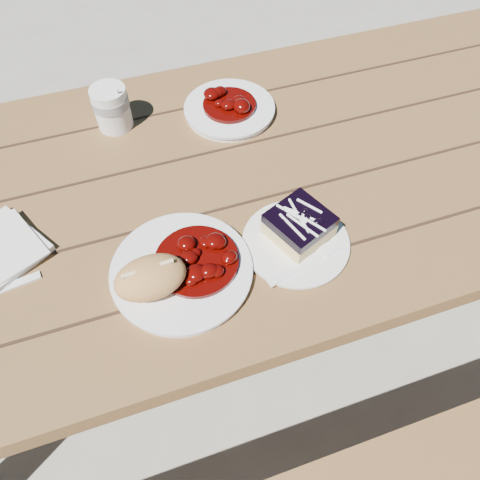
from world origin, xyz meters
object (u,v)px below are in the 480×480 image
object	(u,v)px
coffee_cup	(112,108)
second_plate	(229,110)
blueberry_cake	(299,225)
picnic_table	(228,224)
bread_roll	(150,278)
dessert_plate	(296,243)
main_plate	(182,271)

from	to	relation	value
coffee_cup	second_plate	size ratio (longest dim) A/B	0.47
blueberry_cake	second_plate	xyz separation A→B (m)	(-0.01, 0.38, -0.03)
picnic_table	bread_roll	distance (m)	0.36
dessert_plate	blueberry_cake	xyz separation A→B (m)	(0.01, 0.01, 0.03)
blueberry_cake	second_plate	size ratio (longest dim) A/B	0.64
main_plate	blueberry_cake	distance (m)	0.23
blueberry_cake	dessert_plate	bearing A→B (deg)	-146.51
bread_roll	dessert_plate	xyz separation A→B (m)	(0.27, 0.01, -0.04)
bread_roll	coffee_cup	size ratio (longest dim) A/B	1.27
main_plate	dessert_plate	bearing A→B (deg)	-1.55
bread_roll	second_plate	bearing A→B (deg)	56.73
main_plate	bread_roll	world-z (taller)	bread_roll
picnic_table	main_plate	world-z (taller)	main_plate
bread_roll	second_plate	world-z (taller)	bread_roll
main_plate	coffee_cup	size ratio (longest dim) A/B	2.54
dessert_plate	main_plate	bearing A→B (deg)	178.45
coffee_cup	second_plate	bearing A→B (deg)	-8.92
picnic_table	coffee_cup	distance (m)	0.37
second_plate	blueberry_cake	bearing A→B (deg)	-88.31
main_plate	dessert_plate	xyz separation A→B (m)	(0.22, -0.01, -0.00)
dessert_plate	bread_roll	bearing A→B (deg)	-177.04
picnic_table	dessert_plate	distance (m)	0.27
second_plate	dessert_plate	bearing A→B (deg)	-89.81
blueberry_cake	second_plate	distance (m)	0.39
picnic_table	dessert_plate	bearing A→B (deg)	-71.11
bread_roll	blueberry_cake	size ratio (longest dim) A/B	0.95
picnic_table	main_plate	distance (m)	0.30
main_plate	second_plate	xyz separation A→B (m)	(0.22, 0.39, 0.00)
dessert_plate	blueberry_cake	distance (m)	0.04
picnic_table	main_plate	xyz separation A→B (m)	(-0.15, -0.20, 0.17)
main_plate	bread_roll	bearing A→B (deg)	-160.02
picnic_table	bread_roll	world-z (taller)	bread_roll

